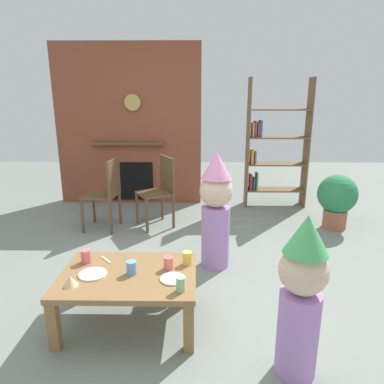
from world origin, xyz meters
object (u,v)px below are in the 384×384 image
(birthday_cake_slice, at_px, (71,281))
(child_with_cone_hat, at_px, (301,294))
(paper_cup_near_left, at_px, (132,268))
(paper_plate_rear, at_px, (93,274))
(dining_chair_left, at_px, (107,190))
(paper_cup_far_right, at_px, (181,284))
(potted_plant_tall, at_px, (337,198))
(coffee_table, at_px, (129,281))
(paper_cup_center, at_px, (187,258))
(dining_chair_middle, at_px, (161,187))
(paper_cup_far_left, at_px, (168,263))
(bookshelf, at_px, (272,148))
(child_in_pink, at_px, (216,208))
(paper_cup_near_right, at_px, (86,256))
(paper_plate_front, at_px, (173,279))

(birthday_cake_slice, xyz_separation_m, child_with_cone_hat, (1.46, -0.31, 0.10))
(paper_cup_near_left, relative_size, birthday_cake_slice, 0.98)
(paper_plate_rear, xyz_separation_m, dining_chair_left, (-0.37, 1.92, 0.10))
(paper_cup_far_right, relative_size, potted_plant_tall, 0.14)
(coffee_table, distance_m, paper_cup_center, 0.47)
(child_with_cone_hat, relative_size, dining_chair_middle, 1.14)
(paper_cup_far_left, height_order, paper_cup_far_right, paper_cup_far_right)
(coffee_table, relative_size, paper_plate_rear, 4.90)
(paper_cup_far_left, bearing_deg, paper_plate_rear, -169.67)
(paper_cup_center, xyz_separation_m, birthday_cake_slice, (-0.78, -0.33, -0.01))
(birthday_cake_slice, distance_m, potted_plant_tall, 3.39)
(paper_cup_far_left, height_order, birthday_cake_slice, paper_cup_far_left)
(bookshelf, distance_m, dining_chair_left, 2.49)
(paper_cup_near_left, distance_m, dining_chair_middle, 2.05)
(coffee_table, xyz_separation_m, dining_chair_middle, (0.04, 2.04, 0.17))
(coffee_table, height_order, child_in_pink, child_in_pink)
(bookshelf, distance_m, paper_cup_near_right, 3.41)
(paper_cup_far_left, relative_size, paper_plate_rear, 0.47)
(paper_cup_center, bearing_deg, potted_plant_tall, 44.51)
(paper_cup_near_left, bearing_deg, child_in_pink, 54.56)
(paper_cup_far_left, distance_m, birthday_cake_slice, 0.69)
(bookshelf, distance_m, paper_cup_near_left, 3.36)
(paper_plate_rear, relative_size, dining_chair_left, 0.22)
(coffee_table, bearing_deg, bookshelf, 60.88)
(paper_cup_near_right, xyz_separation_m, dining_chair_left, (-0.26, 1.73, 0.06))
(paper_cup_center, height_order, paper_cup_far_right, same)
(paper_plate_front, bearing_deg, paper_cup_far_right, -67.33)
(paper_plate_front, xyz_separation_m, child_in_pink, (0.35, 1.00, 0.20))
(bookshelf, height_order, paper_cup_far_right, bookshelf)
(paper_cup_center, relative_size, child_in_pink, 0.09)
(paper_plate_front, relative_size, child_in_pink, 0.16)
(paper_cup_far_right, bearing_deg, bookshelf, 68.62)
(bookshelf, relative_size, paper_plate_front, 10.62)
(child_in_pink, bearing_deg, birthday_cake_slice, -6.88)
(paper_cup_far_right, height_order, birthday_cake_slice, paper_cup_far_right)
(paper_plate_rear, bearing_deg, paper_cup_far_left, 10.33)
(paper_plate_rear, xyz_separation_m, dining_chair_middle, (0.29, 2.07, 0.10))
(paper_cup_center, xyz_separation_m, paper_plate_front, (-0.10, -0.24, -0.04))
(bookshelf, distance_m, child_with_cone_hat, 3.45)
(coffee_table, xyz_separation_m, dining_chair_left, (-0.62, 1.90, 0.17))
(paper_plate_front, bearing_deg, child_with_cone_hat, -27.11)
(paper_plate_rear, bearing_deg, child_in_pink, 45.21)
(paper_cup_near_right, distance_m, paper_plate_front, 0.73)
(coffee_table, height_order, paper_plate_rear, paper_plate_rear)
(dining_chair_middle, bearing_deg, paper_cup_far_left, 68.11)
(paper_plate_front, relative_size, dining_chair_left, 0.20)
(paper_cup_center, distance_m, birthday_cake_slice, 0.85)
(paper_cup_far_left, height_order, child_with_cone_hat, child_with_cone_hat)
(paper_cup_near_left, xyz_separation_m, paper_cup_far_left, (0.26, 0.08, -0.00))
(bookshelf, distance_m, dining_chair_middle, 1.85)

